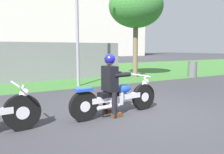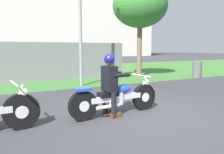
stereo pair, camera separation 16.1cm
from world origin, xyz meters
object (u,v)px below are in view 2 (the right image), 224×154
(motorcycle_lead, at_px, (116,98))
(streetlight_pole, at_px, (83,1))
(tree_roadside, at_px, (140,6))
(rider_lead, at_px, (110,80))
(trash_can, at_px, (197,69))

(motorcycle_lead, xyz_separation_m, streetlight_pole, (0.79, 4.15, 2.95))
(motorcycle_lead, relative_size, tree_roadside, 0.47)
(rider_lead, height_order, trash_can, rider_lead)
(rider_lead, bearing_deg, trash_can, 24.31)
(rider_lead, xyz_separation_m, tree_roadside, (4.56, 5.45, 2.86))
(motorcycle_lead, height_order, rider_lead, rider_lead)
(streetlight_pole, xyz_separation_m, trash_can, (6.22, -0.26, -2.92))
(rider_lead, xyz_separation_m, trash_can, (7.18, 3.90, -0.40))
(rider_lead, relative_size, streetlight_pole, 0.27)
(rider_lead, distance_m, tree_roadside, 7.66)
(motorcycle_lead, xyz_separation_m, trash_can, (7.02, 3.89, 0.03))
(trash_can, bearing_deg, rider_lead, -151.48)
(tree_roadside, relative_size, streetlight_pole, 0.91)
(motorcycle_lead, distance_m, rider_lead, 0.46)
(trash_can, bearing_deg, tree_roadside, 149.44)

